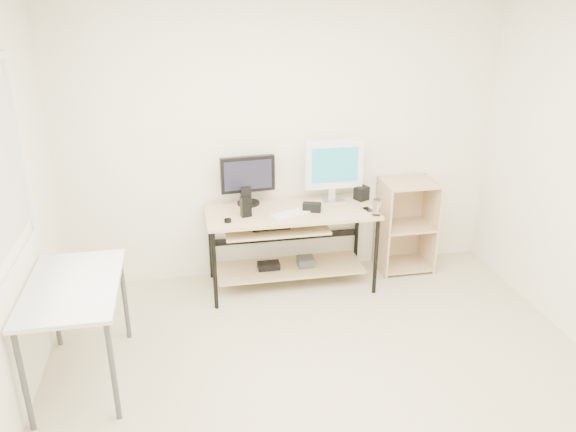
% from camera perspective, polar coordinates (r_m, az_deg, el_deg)
% --- Properties ---
extents(room, '(4.01, 4.01, 2.62)m').
position_cam_1_polar(room, '(3.25, 3.43, -0.44)').
color(room, beige).
rests_on(room, ground).
extents(desk, '(1.50, 0.65, 0.75)m').
position_cam_1_polar(desk, '(5.03, 0.01, -1.60)').
color(desk, tan).
rests_on(desk, ground).
extents(side_table, '(0.60, 1.00, 0.75)m').
position_cam_1_polar(side_table, '(4.02, -20.94, -7.52)').
color(side_table, silver).
rests_on(side_table, ground).
extents(shelf_unit, '(0.50, 0.40, 0.90)m').
position_cam_1_polar(shelf_unit, '(5.53, 11.76, -0.81)').
color(shelf_unit, '#D1AF83').
rests_on(shelf_unit, ground).
extents(black_monitor, '(0.49, 0.20, 0.45)m').
position_cam_1_polar(black_monitor, '(5.00, -4.10, 3.95)').
color(black_monitor, black).
rests_on(black_monitor, desk).
extents(white_imac, '(0.53, 0.17, 0.57)m').
position_cam_1_polar(white_imac, '(5.08, 4.71, 5.07)').
color(white_imac, silver).
rests_on(white_imac, desk).
extents(keyboard, '(0.49, 0.32, 0.02)m').
position_cam_1_polar(keyboard, '(4.87, 0.84, 0.39)').
color(keyboard, silver).
rests_on(keyboard, desk).
extents(mouse, '(0.10, 0.13, 0.04)m').
position_cam_1_polar(mouse, '(4.99, 3.10, 1.04)').
color(mouse, '#B0B0B5').
rests_on(mouse, desk).
extents(center_speaker, '(0.17, 0.12, 0.08)m').
position_cam_1_polar(center_speaker, '(4.90, 2.44, 0.89)').
color(center_speaker, black).
rests_on(center_speaker, desk).
extents(speaker_left, '(0.09, 0.09, 0.18)m').
position_cam_1_polar(speaker_left, '(5.04, -4.31, 2.13)').
color(speaker_left, black).
rests_on(speaker_left, desk).
extents(speaker_right, '(0.14, 0.14, 0.13)m').
position_cam_1_polar(speaker_right, '(5.21, 7.48, 2.32)').
color(speaker_right, black).
rests_on(speaker_right, desk).
extents(audio_controller, '(0.10, 0.08, 0.18)m').
position_cam_1_polar(audio_controller, '(4.78, -4.29, 0.94)').
color(audio_controller, black).
rests_on(audio_controller, desk).
extents(volume_puck, '(0.07, 0.07, 0.03)m').
position_cam_1_polar(volume_puck, '(4.71, -6.14, -0.47)').
color(volume_puck, black).
rests_on(volume_puck, desk).
extents(smartphone, '(0.08, 0.11, 0.01)m').
position_cam_1_polar(smartphone, '(5.00, 8.11, 0.67)').
color(smartphone, black).
rests_on(smartphone, desk).
extents(coaster, '(0.10, 0.10, 0.01)m').
position_cam_1_polar(coaster, '(4.88, 8.96, 0.09)').
color(coaster, '#B0774F').
rests_on(coaster, desk).
extents(drinking_glass, '(0.08, 0.08, 0.14)m').
position_cam_1_polar(drinking_glass, '(4.85, 9.01, 0.89)').
color(drinking_glass, white).
rests_on(drinking_glass, coaster).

